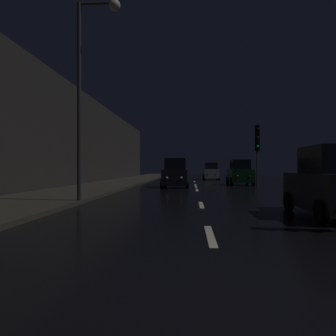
% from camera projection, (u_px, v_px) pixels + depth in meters
% --- Properties ---
extents(ground, '(26.05, 84.00, 0.02)m').
position_uv_depth(ground, '(195.00, 184.00, 28.38)').
color(ground, black).
extents(sidewalk_left, '(4.40, 84.00, 0.15)m').
position_uv_depth(sidewalk_left, '(116.00, 183.00, 28.84)').
color(sidewalk_left, '#38332B').
rests_on(sidewalk_left, ground).
extents(building_facade_left, '(0.80, 63.00, 7.57)m').
position_uv_depth(building_facade_left, '(73.00, 137.00, 25.52)').
color(building_facade_left, '#2D2B28').
rests_on(building_facade_left, ground).
extents(lane_centerline, '(0.16, 29.09, 0.01)m').
position_uv_depth(lane_centerline, '(197.00, 190.00, 21.08)').
color(lane_centerline, beige).
rests_on(lane_centerline, ground).
extents(traffic_light_far_right, '(0.32, 0.47, 4.56)m').
position_uv_depth(traffic_light_far_right, '(257.00, 143.00, 24.63)').
color(traffic_light_far_right, '#38383A').
rests_on(traffic_light_far_right, ground).
extents(streetlamp_overhead, '(1.70, 0.44, 7.89)m').
position_uv_depth(streetlamp_overhead, '(90.00, 71.00, 12.90)').
color(streetlamp_overhead, '#2D2D30').
rests_on(streetlamp_overhead, ground).
extents(car_approaching_headlights, '(1.92, 4.17, 2.10)m').
position_uv_depth(car_approaching_headlights, '(175.00, 174.00, 24.23)').
color(car_approaching_headlights, black).
rests_on(car_approaching_headlights, ground).
extents(car_parked_right_far, '(1.91, 4.14, 2.09)m').
position_uv_depth(car_parked_right_far, '(240.00, 173.00, 27.94)').
color(car_parked_right_far, '#0F3819').
rests_on(car_parked_right_far, ground).
extents(car_parked_right_near, '(1.88, 4.06, 2.05)m').
position_uv_depth(car_parked_right_near, '(332.00, 184.00, 9.72)').
color(car_parked_right_near, black).
rests_on(car_parked_right_near, ground).
extents(car_distant_taillights, '(1.84, 3.99, 2.01)m').
position_uv_depth(car_distant_taillights, '(211.00, 172.00, 39.52)').
color(car_distant_taillights, '#A5A8AD').
rests_on(car_distant_taillights, ground).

